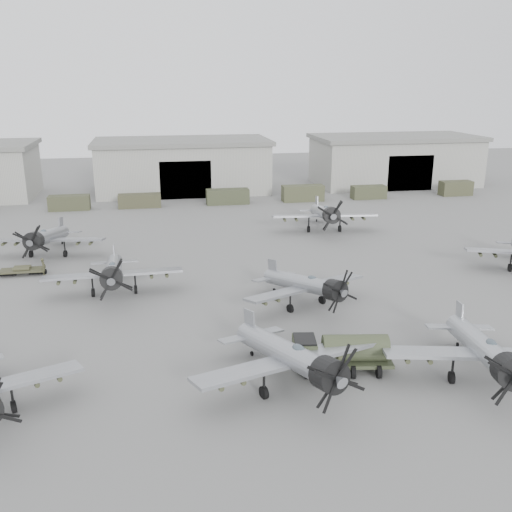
% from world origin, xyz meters
% --- Properties ---
extents(ground, '(220.00, 220.00, 0.00)m').
position_xyz_m(ground, '(0.00, 0.00, 0.00)').
color(ground, '#5E5D5B').
rests_on(ground, ground).
extents(hangar_center, '(29.00, 14.80, 8.70)m').
position_xyz_m(hangar_center, '(0.00, 61.96, 4.37)').
color(hangar_center, '#A3A398').
rests_on(hangar_center, ground).
extents(hangar_right, '(29.00, 14.80, 8.70)m').
position_xyz_m(hangar_right, '(38.00, 61.96, 4.37)').
color(hangar_right, '#A3A398').
rests_on(hangar_right, ground).
extents(support_truck_2, '(5.81, 2.20, 2.14)m').
position_xyz_m(support_truck_2, '(-17.27, 50.00, 1.07)').
color(support_truck_2, '#3B3E28').
rests_on(support_truck_2, ground).
extents(support_truck_3, '(6.23, 2.20, 1.99)m').
position_xyz_m(support_truck_3, '(-7.22, 50.00, 0.99)').
color(support_truck_3, '#3D3D28').
rests_on(support_truck_3, ground).
extents(support_truck_4, '(6.46, 2.20, 2.27)m').
position_xyz_m(support_truck_4, '(5.98, 50.00, 1.14)').
color(support_truck_4, '#393E28').
rests_on(support_truck_4, ground).
extents(support_truck_5, '(6.47, 2.20, 2.47)m').
position_xyz_m(support_truck_5, '(17.82, 50.00, 1.24)').
color(support_truck_5, '#41442C').
rests_on(support_truck_5, ground).
extents(support_truck_6, '(5.44, 2.20, 2.05)m').
position_xyz_m(support_truck_6, '(28.66, 50.00, 1.02)').
color(support_truck_6, '#3E412A').
rests_on(support_truck_6, ground).
extents(support_truck_7, '(5.18, 2.20, 2.34)m').
position_xyz_m(support_truck_7, '(43.75, 50.00, 1.17)').
color(support_truck_7, '#3F402A').
rests_on(support_truck_7, ground).
extents(aircraft_near_1, '(12.53, 11.28, 5.02)m').
position_xyz_m(aircraft_near_1, '(2.40, -5.16, 2.28)').
color(aircraft_near_1, '#95989D').
rests_on(aircraft_near_1, ground).
extents(aircraft_near_2, '(12.51, 11.26, 4.97)m').
position_xyz_m(aircraft_near_2, '(14.27, -6.53, 2.26)').
color(aircraft_near_2, '#9FA3A8').
rests_on(aircraft_near_2, ground).
extents(aircraft_mid_1, '(12.09, 10.88, 4.85)m').
position_xyz_m(aircraft_mid_1, '(-9.08, 13.44, 2.21)').
color(aircraft_mid_1, gray).
rests_on(aircraft_mid_1, ground).
extents(aircraft_mid_2, '(11.04, 9.99, 4.50)m').
position_xyz_m(aircraft_mid_2, '(6.83, 7.46, 2.04)').
color(aircraft_mid_2, gray).
rests_on(aircraft_mid_2, ground).
extents(aircraft_far_0, '(12.16, 10.94, 4.83)m').
position_xyz_m(aircraft_far_0, '(-16.68, 26.27, 2.20)').
color(aircraft_far_0, gray).
rests_on(aircraft_far_0, ground).
extents(aircraft_far_1, '(13.12, 11.81, 5.22)m').
position_xyz_m(aircraft_far_1, '(15.54, 31.05, 2.37)').
color(aircraft_far_1, '#9DA0A6').
rests_on(aircraft_far_1, ground).
extents(fuel_tanker, '(6.66, 3.10, 2.47)m').
position_xyz_m(fuel_tanker, '(6.11, -3.18, 1.42)').
color(fuel_tanker, '#39412A').
rests_on(fuel_tanker, ground).
extents(ground_crew, '(0.50, 0.69, 1.76)m').
position_xyz_m(ground_crew, '(-16.08, 20.16, 0.88)').
color(ground_crew, '#3E3E29').
rests_on(ground_crew, ground).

